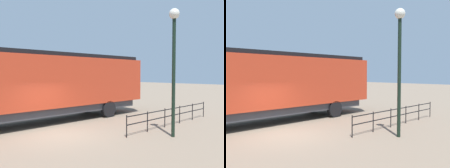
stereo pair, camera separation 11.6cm
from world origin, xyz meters
TOP-DOWN VIEW (x-y plane):
  - ground_plane at (0.00, 0.00)m, footprint 120.00×120.00m
  - locomotive at (-3.28, -0.28)m, footprint 2.89×17.57m
  - lamp_post at (3.76, 3.64)m, footprint 0.48×0.48m
  - platform_fence at (2.38, 5.79)m, footprint 0.05×7.68m

SIDE VIEW (x-z plane):
  - ground_plane at x=0.00m, z-range 0.00..0.00m
  - platform_fence at x=2.38m, z-range 0.15..1.18m
  - locomotive at x=-3.28m, z-range 0.26..4.43m
  - lamp_post at x=3.76m, z-range 1.08..6.96m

